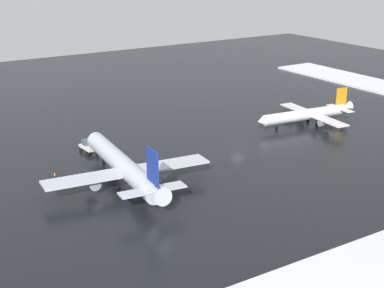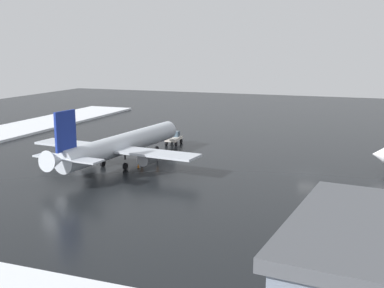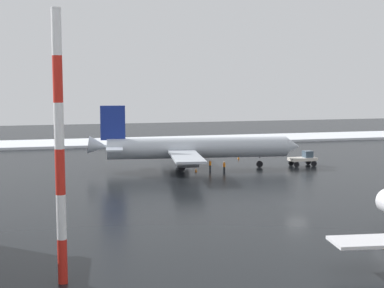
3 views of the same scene
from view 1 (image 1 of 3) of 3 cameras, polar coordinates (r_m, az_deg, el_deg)
name	(u,v)px [view 1 (image 1 of 3)]	position (r m, az deg, el deg)	size (l,w,h in m)	color
ground_plane	(238,147)	(120.58, 4.51, -0.25)	(240.00, 240.00, 0.00)	black
airplane_distant_tail	(124,166)	(100.68, -6.65, -2.12)	(29.01, 34.88, 10.35)	silver
airplane_parked_portside	(307,114)	(136.56, 11.12, 2.84)	(26.10, 21.71, 7.75)	white
pushback_tug	(88,146)	(118.18, -10.04, -0.22)	(2.56, 4.73, 2.50)	silver
ground_crew_beside_wing	(132,172)	(104.44, -5.88, -2.76)	(0.36, 0.36, 1.71)	black
ground_crew_by_nose_gear	(137,167)	(106.73, -5.33, -2.26)	(0.36, 0.36, 1.71)	black
traffic_cone_near_nose	(55,174)	(107.99, -13.18, -2.83)	(0.36, 0.36, 0.55)	orange
traffic_cone_mid_line	(141,180)	(102.89, -4.95, -3.48)	(0.36, 0.36, 0.55)	orange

